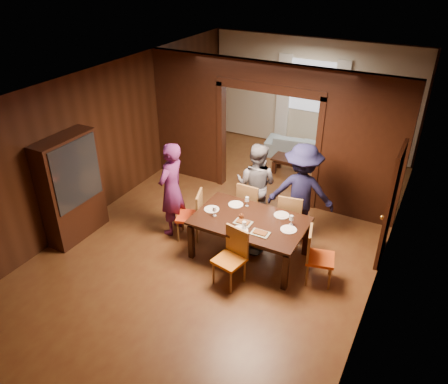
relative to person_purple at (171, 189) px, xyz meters
The scene contains 32 objects.
floor 1.46m from the person_purple, 28.87° to the left, with size 9.00×9.00×0.00m, color #572D18.
ceiling 2.29m from the person_purple, 28.87° to the left, with size 5.50×9.00×0.02m, color silver.
room_walls 2.70m from the person_purple, 67.70° to the left, with size 5.52×9.01×2.90m.
person_purple is the anchor object (origin of this frame).
person_grey 1.62m from the person_purple, 38.38° to the left, with size 0.82×0.64×1.69m, color slate.
person_navy 2.38m from the person_purple, 24.46° to the left, with size 1.21×0.69×1.87m, color #161638.
sofa 4.59m from the person_purple, 75.63° to the left, with size 1.98×0.77×0.58m, color #8EA9BA.
serving_bowl 1.67m from the person_purple, ahead, with size 0.34×0.34×0.08m, color black.
dining_table 1.71m from the person_purple, ahead, with size 1.91×1.19×0.76m, color black.
coffee_table 3.59m from the person_purple, 71.62° to the left, with size 0.80×0.50×0.40m, color black.
chair_left 0.58m from the person_purple, ahead, with size 0.44×0.44×0.97m, color red, non-canonical shape.
chair_right 2.95m from the person_purple, ahead, with size 0.44×0.44×0.97m, color #CB4813, non-canonical shape.
chair_far_l 1.58m from the person_purple, 35.37° to the left, with size 0.44×0.44×0.97m, color #BE5911, non-canonical shape.
chair_far_r 2.26m from the person_purple, 22.09° to the left, with size 0.44×0.44×0.97m, color orange, non-canonical shape.
chair_near 1.89m from the person_purple, 27.06° to the right, with size 0.44×0.44×0.97m, color orange, non-canonical shape.
hutch 1.80m from the person_purple, 148.20° to the right, with size 0.40×1.20×2.00m, color black.
door_right 3.85m from the person_purple, 15.86° to the left, with size 0.06×0.90×2.10m, color black.
window_far 5.15m from the person_purple, 78.68° to the left, with size 1.20×0.03×1.30m, color silver.
curtain_left 4.97m from the person_purple, 87.12° to the left, with size 0.35×0.06×2.40m, color white.
curtain_right 5.26m from the person_purple, 70.54° to the left, with size 0.35×0.06×2.40m, color white.
plate_left 0.90m from the person_purple, ahead, with size 0.27×0.27×0.01m, color silver.
plate_far_l 1.23m from the person_purple, 13.69° to the left, with size 0.27×0.27×0.01m, color white.
plate_far_r 2.08m from the person_purple, ahead, with size 0.27×0.27×0.01m, color silver.
plate_right 2.32m from the person_purple, ahead, with size 0.27×0.27×0.01m, color white.
plate_near 1.67m from the person_purple, 14.18° to the right, with size 0.27×0.27×0.01m, color white.
platter_a 1.58m from the person_purple, ahead, with size 0.30×0.20×0.04m, color gray.
platter_b 1.98m from the person_purple, ahead, with size 0.30×0.20×0.04m, color gray.
wineglass_left 1.05m from the person_purple, 11.41° to the right, with size 0.08×0.08×0.18m, color silver, non-canonical shape.
wineglass_far 1.43m from the person_purple, 14.29° to the left, with size 0.08×0.08×0.18m, color silver, non-canonical shape.
wineglass_right 2.30m from the person_purple, ahead, with size 0.08×0.08×0.18m, color silver, non-canonical shape.
tumbler 1.69m from the person_purple, 11.28° to the right, with size 0.07×0.07×0.14m, color silver.
condiment_jar 1.49m from the person_purple, ahead, with size 0.08×0.08×0.11m, color #4C2411, non-canonical shape.
Camera 1 is at (3.15, -6.30, 4.86)m, focal length 35.00 mm.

